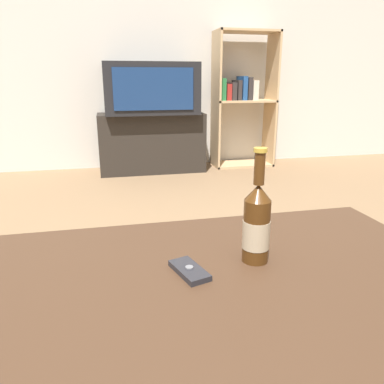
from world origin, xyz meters
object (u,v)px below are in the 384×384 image
object	(u,v)px
bookshelf	(242,97)
beer_bottle	(257,224)
tv_stand	(152,143)
television	(150,88)
cell_phone	(189,270)

from	to	relation	value
bookshelf	beer_bottle	size ratio (longest dim) A/B	4.40
tv_stand	television	xyz separation A→B (m)	(-0.00, -0.00, 0.49)
bookshelf	beer_bottle	distance (m)	2.90
television	bookshelf	world-z (taller)	bookshelf
tv_stand	cell_phone	xyz separation A→B (m)	(-0.23, -2.72, 0.14)
television	bookshelf	distance (m)	0.90
beer_bottle	bookshelf	bearing A→B (deg)	70.90
television	beer_bottle	size ratio (longest dim) A/B	2.83
tv_stand	cell_phone	world-z (taller)	tv_stand
tv_stand	cell_phone	distance (m)	2.73
bookshelf	cell_phone	world-z (taller)	bookshelf
tv_stand	bookshelf	xyz separation A→B (m)	(0.90, 0.05, 0.40)
tv_stand	bookshelf	distance (m)	0.98
television	cell_phone	distance (m)	2.75
bookshelf	tv_stand	bearing A→B (deg)	-176.86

